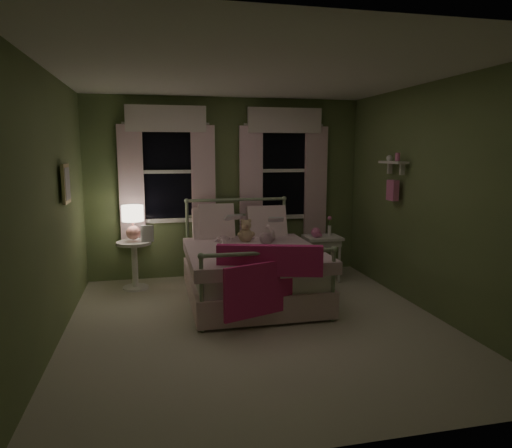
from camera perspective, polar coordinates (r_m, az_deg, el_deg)
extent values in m
plane|color=beige|center=(5.01, 0.29, -12.48)|extent=(4.20, 4.20, 0.00)
plane|color=white|center=(4.71, 0.31, 18.37)|extent=(4.20, 4.20, 0.00)
plane|color=#708550|center=(6.74, -3.68, 4.50)|extent=(4.00, 0.00, 4.00)
plane|color=#708550|center=(2.70, 10.24, -2.65)|extent=(4.00, 0.00, 4.00)
plane|color=#708550|center=(4.67, -24.39, 1.63)|extent=(0.00, 4.20, 4.20)
plane|color=#708550|center=(5.48, 21.15, 2.83)|extent=(0.00, 4.20, 4.20)
cube|color=white|center=(5.74, -0.70, -5.23)|extent=(1.44, 1.94, 0.26)
cube|color=white|center=(5.80, -0.69, -7.53)|extent=(1.54, 2.02, 0.30)
cube|color=white|center=(5.55, -0.38, -3.81)|extent=(1.58, 1.75, 0.14)
cylinder|color=#9EB793|center=(5.67, -7.58, -6.73)|extent=(0.04, 1.90, 0.04)
cylinder|color=#9EB793|center=(5.94, 5.87, -5.96)|extent=(0.04, 1.90, 0.04)
cylinder|color=#9EB793|center=(6.55, -8.55, -2.13)|extent=(0.04, 0.04, 1.15)
cylinder|color=#9EB793|center=(6.79, 3.49, -1.64)|extent=(0.04, 0.04, 1.15)
sphere|color=#9EB793|center=(6.46, -8.67, 2.88)|extent=(0.07, 0.07, 0.07)
sphere|color=#9EB793|center=(6.71, 3.54, 3.19)|extent=(0.07, 0.07, 0.07)
cylinder|color=#9EB793|center=(6.55, -2.45, 3.06)|extent=(1.42, 0.04, 0.04)
cylinder|color=#9EB793|center=(6.57, -2.44, 1.15)|extent=(1.38, 0.03, 0.03)
cylinder|color=#9EB793|center=(4.72, -6.80, -8.76)|extent=(0.04, 0.04, 0.80)
cylinder|color=#9EB793|center=(5.05, 9.60, -7.62)|extent=(0.04, 0.04, 0.80)
sphere|color=#9EB793|center=(4.61, -6.90, -4.02)|extent=(0.07, 0.07, 0.07)
sphere|color=#9EB793|center=(4.95, 9.72, -3.18)|extent=(0.07, 0.07, 0.07)
cylinder|color=#9EB793|center=(4.73, 1.71, -3.62)|extent=(1.42, 0.04, 0.04)
cube|color=white|center=(6.27, -5.42, -0.47)|extent=(0.55, 0.32, 0.57)
cube|color=white|center=(6.41, 1.34, -0.23)|extent=(0.55, 0.32, 0.57)
cube|color=white|center=(6.27, -4.98, 0.26)|extent=(0.48, 0.30, 0.51)
cube|color=#D12971|center=(4.75, 1.71, -4.56)|extent=(1.09, 0.40, 0.32)
cube|color=#D2296F|center=(4.75, 1.90, -7.92)|extent=(1.05, 0.41, 0.55)
imported|color=#F7D1DD|center=(6.02, -4.20, 0.59)|extent=(0.30, 0.21, 0.76)
imported|color=#F7D1DD|center=(6.12, 1.00, 0.80)|extent=(0.42, 0.36, 0.77)
imported|color=beige|center=(5.77, -3.84, 0.34)|extent=(0.21, 0.13, 0.26)
imported|color=beige|center=(5.89, 1.56, 0.12)|extent=(0.22, 0.15, 0.26)
sphere|color=tan|center=(5.95, -1.30, -1.45)|extent=(0.19, 0.19, 0.19)
sphere|color=tan|center=(5.91, -1.26, -0.15)|extent=(0.13, 0.13, 0.13)
sphere|color=tan|center=(5.89, -1.69, 0.36)|extent=(0.05, 0.05, 0.05)
sphere|color=tan|center=(5.91, -0.84, 0.39)|extent=(0.05, 0.05, 0.05)
sphere|color=tan|center=(5.90, -2.00, -1.34)|extent=(0.07, 0.07, 0.07)
sphere|color=tan|center=(5.94, -0.48, -1.28)|extent=(0.07, 0.07, 0.07)
sphere|color=#8C6B51|center=(5.86, -1.16, -0.28)|extent=(0.05, 0.05, 0.05)
cylinder|color=white|center=(6.29, -15.03, -2.30)|extent=(0.46, 0.46, 0.04)
cylinder|color=white|center=(6.35, -14.91, -5.04)|extent=(0.08, 0.08, 0.60)
cylinder|color=white|center=(6.43, -14.80, -7.68)|extent=(0.34, 0.34, 0.03)
sphere|color=pink|center=(6.26, -15.08, -1.05)|extent=(0.19, 0.19, 0.19)
cylinder|color=pink|center=(6.24, -15.12, 0.04)|extent=(0.03, 0.03, 0.11)
cylinder|color=#FFEAC6|center=(6.22, -15.18, 1.31)|extent=(0.28, 0.28, 0.21)
imported|color=beige|center=(6.20, -14.14, -2.16)|extent=(0.18, 0.23, 0.02)
cube|color=white|center=(6.50, 8.32, -1.71)|extent=(0.50, 0.40, 0.04)
cube|color=white|center=(6.52, 8.31, -2.31)|extent=(0.44, 0.34, 0.08)
cylinder|color=white|center=(6.37, 7.04, -4.86)|extent=(0.04, 0.04, 0.60)
cylinder|color=white|center=(6.51, 10.38, -4.63)|extent=(0.04, 0.04, 0.60)
cylinder|color=white|center=(6.64, 6.18, -4.26)|extent=(0.04, 0.04, 0.60)
cylinder|color=white|center=(6.78, 9.39, -4.05)|extent=(0.04, 0.04, 0.60)
sphere|color=pink|center=(6.46, 7.51, -1.05)|extent=(0.14, 0.14, 0.14)
cube|color=pink|center=(6.38, 7.78, -1.36)|extent=(0.11, 0.06, 0.04)
cylinder|color=white|center=(6.58, 9.16, -0.81)|extent=(0.05, 0.05, 0.14)
cylinder|color=#4C7F3F|center=(6.56, 9.19, 0.14)|extent=(0.01, 0.01, 0.12)
sphere|color=pink|center=(6.55, 9.20, 0.74)|extent=(0.06, 0.06, 0.06)
cube|color=black|center=(6.63, -11.00, 6.44)|extent=(0.76, 0.02, 1.35)
cube|color=white|center=(6.62, -11.19, 12.50)|extent=(0.84, 0.05, 0.06)
cube|color=white|center=(6.68, -10.82, 0.43)|extent=(0.84, 0.05, 0.06)
cube|color=white|center=(6.61, -14.48, 6.31)|extent=(0.06, 0.05, 1.40)
cube|color=white|center=(6.63, -7.52, 6.53)|extent=(0.06, 0.05, 1.40)
cube|color=white|center=(6.61, -11.00, 6.43)|extent=(0.76, 0.04, 0.05)
cube|color=silver|center=(6.58, -15.30, 4.52)|extent=(0.34, 0.06, 1.70)
cube|color=white|center=(6.61, -6.58, 4.80)|extent=(0.34, 0.06, 1.70)
cube|color=white|center=(6.55, -11.18, 12.80)|extent=(1.10, 0.08, 0.36)
cylinder|color=white|center=(6.59, -11.17, 12.25)|extent=(1.20, 0.03, 0.03)
cube|color=black|center=(6.89, 3.37, 6.69)|extent=(0.76, 0.02, 1.35)
cube|color=white|center=(6.88, 3.47, 12.52)|extent=(0.84, 0.05, 0.06)
cube|color=white|center=(6.94, 3.36, 0.90)|extent=(0.84, 0.05, 0.06)
cube|color=white|center=(6.77, 0.13, 6.66)|extent=(0.06, 0.05, 1.40)
cube|color=white|center=(6.99, 6.59, 6.68)|extent=(0.06, 0.05, 1.40)
cube|color=white|center=(6.87, 3.41, 6.68)|extent=(0.76, 0.04, 0.05)
cube|color=white|center=(6.72, -0.62, 4.93)|extent=(0.34, 0.06, 1.70)
cube|color=white|center=(6.99, 7.46, 5.02)|extent=(0.34, 0.06, 1.70)
cube|color=white|center=(6.82, 3.63, 12.80)|extent=(1.10, 0.08, 0.36)
cylinder|color=white|center=(6.85, 3.53, 12.28)|extent=(1.20, 0.03, 0.03)
cube|color=white|center=(6.00, 16.78, 7.39)|extent=(0.15, 0.50, 0.03)
cube|color=white|center=(5.89, 17.80, 6.53)|extent=(0.06, 0.03, 0.14)
cube|color=white|center=(6.15, 16.39, 6.69)|extent=(0.06, 0.03, 0.14)
cylinder|color=pink|center=(5.91, 17.29, 8.02)|extent=(0.06, 0.06, 0.10)
sphere|color=white|center=(6.09, 16.34, 7.90)|extent=(0.08, 0.08, 0.08)
cube|color=pink|center=(6.02, 16.71, 4.06)|extent=(0.08, 0.18, 0.26)
cube|color=beige|center=(5.23, -22.68, 4.67)|extent=(0.03, 0.32, 0.42)
cube|color=silver|center=(5.23, -22.51, 4.67)|extent=(0.01, 0.25, 0.34)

